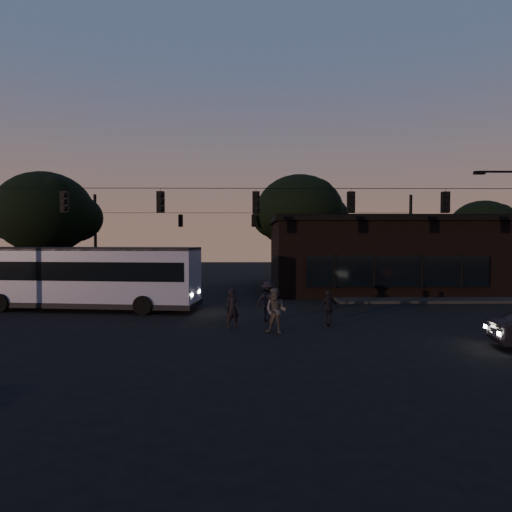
{
  "coord_description": "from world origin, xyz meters",
  "views": [
    {
      "loc": [
        -0.27,
        -17.59,
        3.75
      ],
      "look_at": [
        0.0,
        4.0,
        3.0
      ],
      "focal_mm": 32.0,
      "sensor_mm": 36.0,
      "label": 1
    }
  ],
  "objects_px": {
    "pedestrian_a": "(233,309)",
    "pedestrian_b": "(276,311)",
    "pedestrian_d": "(268,301)",
    "building": "(376,254)",
    "pedestrian_c": "(328,308)",
    "bus": "(88,275)"
  },
  "relations": [
    {
      "from": "pedestrian_a",
      "to": "pedestrian_b",
      "type": "distance_m",
      "value": 2.06
    },
    {
      "from": "pedestrian_d",
      "to": "pedestrian_a",
      "type": "bearing_deg",
      "value": 72.02
    },
    {
      "from": "pedestrian_a",
      "to": "pedestrian_b",
      "type": "xyz_separation_m",
      "value": [
        1.77,
        -1.05,
        0.08
      ]
    },
    {
      "from": "pedestrian_b",
      "to": "pedestrian_d",
      "type": "distance_m",
      "value": 2.75
    },
    {
      "from": "pedestrian_b",
      "to": "building",
      "type": "bearing_deg",
      "value": 84.43
    },
    {
      "from": "pedestrian_a",
      "to": "pedestrian_c",
      "type": "relative_size",
      "value": 1.06
    },
    {
      "from": "building",
      "to": "pedestrian_a",
      "type": "bearing_deg",
      "value": -124.97
    },
    {
      "from": "building",
      "to": "pedestrian_d",
      "type": "xyz_separation_m",
      "value": [
        -8.45,
        -12.64,
        -1.78
      ]
    },
    {
      "from": "building",
      "to": "bus",
      "type": "relative_size",
      "value": 1.26
    },
    {
      "from": "building",
      "to": "bus",
      "type": "height_order",
      "value": "building"
    },
    {
      "from": "pedestrian_b",
      "to": "pedestrian_d",
      "type": "bearing_deg",
      "value": 116.91
    },
    {
      "from": "pedestrian_a",
      "to": "pedestrian_d",
      "type": "xyz_separation_m",
      "value": [
        1.57,
        1.69,
        0.09
      ]
    },
    {
      "from": "pedestrian_b",
      "to": "pedestrian_d",
      "type": "height_order",
      "value": "pedestrian_d"
    },
    {
      "from": "pedestrian_c",
      "to": "pedestrian_d",
      "type": "bearing_deg",
      "value": -48.22
    },
    {
      "from": "pedestrian_d",
      "to": "building",
      "type": "bearing_deg",
      "value": -98.86
    },
    {
      "from": "building",
      "to": "pedestrian_b",
      "type": "height_order",
      "value": "building"
    },
    {
      "from": "pedestrian_a",
      "to": "pedestrian_d",
      "type": "bearing_deg",
      "value": 29.33
    },
    {
      "from": "bus",
      "to": "pedestrian_b",
      "type": "distance_m",
      "value": 11.73
    },
    {
      "from": "pedestrian_a",
      "to": "pedestrian_c",
      "type": "bearing_deg",
      "value": -11.97
    },
    {
      "from": "pedestrian_c",
      "to": "pedestrian_d",
      "type": "xyz_separation_m",
      "value": [
        -2.58,
        1.27,
        0.14
      ]
    },
    {
      "from": "building",
      "to": "pedestrian_a",
      "type": "relative_size",
      "value": 9.16
    },
    {
      "from": "building",
      "to": "bus",
      "type": "distance_m",
      "value": 20.16
    }
  ]
}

